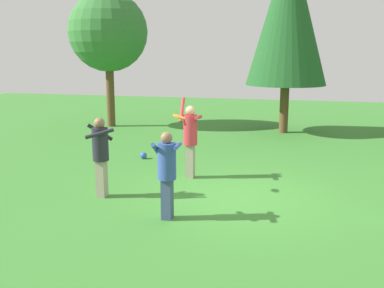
# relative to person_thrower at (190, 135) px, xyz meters

# --- Properties ---
(ground_plane) EXTENTS (40.00, 40.00, 0.00)m
(ground_plane) POSITION_rel_person_thrower_xyz_m (1.30, -1.28, -1.07)
(ground_plane) COLOR #387A2D
(person_thrower) EXTENTS (0.50, 0.62, 1.97)m
(person_thrower) POSITION_rel_person_thrower_xyz_m (0.00, 0.00, 0.00)
(person_thrower) COLOR gray
(person_thrower) RESTS_ON ground_plane
(person_catcher) EXTENTS (0.55, 0.62, 1.65)m
(person_catcher) POSITION_rel_person_thrower_xyz_m (0.26, -2.79, -0.09)
(person_catcher) COLOR #38476B
(person_catcher) RESTS_ON ground_plane
(person_bystander) EXTENTS (0.71, 0.67, 1.71)m
(person_bystander) POSITION_rel_person_thrower_xyz_m (-1.47, -1.89, -0.05)
(person_bystander) COLOR gray
(person_bystander) RESTS_ON ground_plane
(frisbee) EXTENTS (0.31, 0.31, 0.11)m
(frisbee) POSITION_rel_person_thrower_xyz_m (0.05, -1.21, 0.62)
(frisbee) COLOR orange
(ball_blue) EXTENTS (0.19, 0.19, 0.19)m
(ball_blue) POSITION_rel_person_thrower_xyz_m (-1.79, 1.58, -0.97)
(ball_blue) COLOR blue
(ball_blue) RESTS_ON ground_plane
(tree_center) EXTENTS (2.97, 2.97, 7.10)m
(tree_center) POSITION_rel_person_thrower_xyz_m (1.94, 6.89, 3.37)
(tree_center) COLOR brown
(tree_center) RESTS_ON ground_plane
(tree_far_left) EXTENTS (3.15, 3.15, 5.39)m
(tree_far_left) POSITION_rel_person_thrower_xyz_m (-5.06, 6.70, 2.72)
(tree_far_left) COLOR brown
(tree_far_left) RESTS_ON ground_plane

